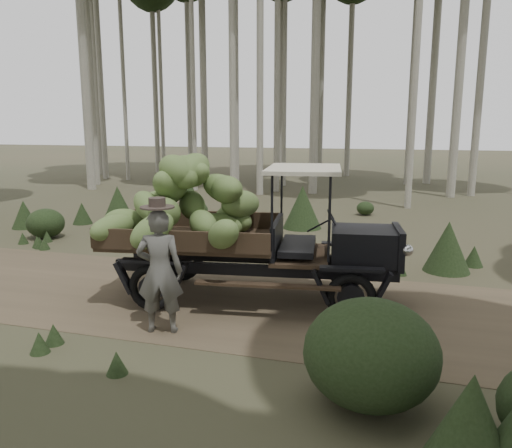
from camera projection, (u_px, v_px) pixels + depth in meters
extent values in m
plane|color=#473D2B|center=(144.00, 292.00, 9.23)|extent=(120.00, 120.00, 0.00)
cube|color=brown|center=(144.00, 291.00, 9.23)|extent=(70.00, 4.00, 0.01)
cube|color=black|center=(363.00, 245.00, 8.40)|extent=(1.17, 1.12, 0.57)
cube|color=black|center=(398.00, 246.00, 8.32)|extent=(0.24, 1.05, 0.65)
cube|color=black|center=(277.00, 236.00, 8.59)|extent=(0.28, 1.46, 0.57)
cube|color=#38281C|center=(195.00, 240.00, 8.81)|extent=(3.14, 2.25, 0.08)
cube|color=#38281C|center=(207.00, 219.00, 9.69)|extent=(2.90, 0.46, 0.33)
cube|color=#38281C|center=(179.00, 241.00, 7.87)|extent=(2.90, 0.46, 0.33)
cube|color=#38281C|center=(116.00, 227.00, 8.99)|extent=(0.32, 1.87, 0.33)
cube|color=beige|center=(304.00, 169.00, 8.30)|extent=(1.43, 1.92, 0.06)
cube|color=black|center=(259.00, 258.00, 9.12)|extent=(4.76, 0.75, 0.19)
cube|color=black|center=(253.00, 270.00, 8.35)|extent=(4.76, 0.75, 0.19)
torus|color=black|center=(347.00, 268.00, 9.36)|extent=(0.80, 0.25, 0.79)
torus|color=black|center=(351.00, 298.00, 7.74)|extent=(0.80, 0.25, 0.79)
torus|color=black|center=(181.00, 261.00, 9.82)|extent=(0.80, 0.25, 0.79)
torus|color=black|center=(152.00, 288.00, 8.21)|extent=(0.80, 0.25, 0.79)
sphere|color=beige|center=(399.00, 237.00, 8.75)|extent=(0.19, 0.19, 0.19)
sphere|color=beige|center=(407.00, 250.00, 7.84)|extent=(0.19, 0.19, 0.19)
ellipsoid|color=#5E773E|center=(203.00, 224.00, 8.48)|extent=(0.85, 0.88, 0.62)
ellipsoid|color=#5E773E|center=(192.00, 205.00, 9.01)|extent=(0.87, 0.97, 0.69)
ellipsoid|color=#5E773E|center=(168.00, 185.00, 8.54)|extent=(0.55, 0.93, 0.74)
ellipsoid|color=#5E773E|center=(194.00, 175.00, 8.66)|extent=(0.96, 0.86, 0.63)
ellipsoid|color=#5E773E|center=(219.00, 225.00, 8.90)|extent=(0.93, 0.56, 0.51)
ellipsoid|color=#5E773E|center=(241.00, 204.00, 9.04)|extent=(0.83, 1.02, 0.54)
ellipsoid|color=#5E773E|center=(226.00, 190.00, 8.72)|extent=(0.98, 0.99, 0.58)
ellipsoid|color=#5E773E|center=(180.00, 173.00, 8.56)|extent=(1.07, 0.90, 0.73)
ellipsoid|color=#5E773E|center=(113.00, 228.00, 8.26)|extent=(0.70, 0.97, 0.48)
ellipsoid|color=#5E773E|center=(149.00, 207.00, 8.44)|extent=(0.99, 0.88, 0.71)
ellipsoid|color=#5E773E|center=(172.00, 187.00, 8.68)|extent=(0.52, 0.70, 0.53)
ellipsoid|color=#5E773E|center=(184.00, 170.00, 8.75)|extent=(0.53, 0.71, 0.53)
ellipsoid|color=#5E773E|center=(146.00, 222.00, 9.00)|extent=(0.82, 0.69, 0.52)
ellipsoid|color=#5E773E|center=(165.00, 213.00, 8.30)|extent=(0.73, 1.04, 0.69)
ellipsoid|color=#5E773E|center=(172.00, 189.00, 8.83)|extent=(0.56, 0.95, 0.74)
ellipsoid|color=#5E773E|center=(176.00, 170.00, 8.45)|extent=(0.89, 0.68, 0.70)
ellipsoid|color=#5E773E|center=(234.00, 219.00, 9.27)|extent=(1.01, 0.84, 0.57)
ellipsoid|color=#5E773E|center=(160.00, 204.00, 8.79)|extent=(0.82, 0.62, 0.58)
ellipsoid|color=#5E773E|center=(223.00, 189.00, 8.91)|extent=(0.90, 0.49, 0.73)
ellipsoid|color=#5E773E|center=(192.00, 169.00, 8.61)|extent=(0.66, 1.02, 0.74)
ellipsoid|color=#5E773E|center=(126.00, 223.00, 8.81)|extent=(1.02, 0.91, 0.65)
ellipsoid|color=#5E773E|center=(152.00, 231.00, 7.85)|extent=(0.95, 0.98, 0.79)
ellipsoid|color=#5E773E|center=(223.00, 234.00, 7.69)|extent=(0.90, 0.92, 0.73)
imported|color=#52514B|center=(160.00, 272.00, 7.27)|extent=(0.77, 0.62, 1.86)
cylinder|color=#382D27|center=(157.00, 207.00, 7.09)|extent=(0.61, 0.61, 0.02)
cylinder|color=#382D27|center=(157.00, 203.00, 7.08)|extent=(0.31, 0.31, 0.15)
cylinder|color=#B2AD9E|center=(192.00, 22.00, 22.28)|extent=(0.21, 0.21, 15.18)
cylinder|color=#B2AD9E|center=(97.00, 16.00, 27.28)|extent=(0.33, 0.33, 17.87)
cylinder|color=#B2AD9E|center=(121.00, 22.00, 26.63)|extent=(0.22, 0.22, 16.96)
cylinder|color=#B2AD9E|center=(278.00, 7.00, 21.73)|extent=(0.26, 0.26, 16.22)
cylinder|color=#B2AD9E|center=(187.00, 32.00, 27.88)|extent=(0.25, 0.25, 16.29)
cylinder|color=#B2AD9E|center=(81.00, 13.00, 22.52)|extent=(0.42, 0.42, 16.08)
cylinder|color=#B2AD9E|center=(232.00, 1.00, 20.89)|extent=(0.30, 0.30, 16.29)
cylinder|color=#B2AD9E|center=(316.00, 20.00, 21.22)|extent=(0.38, 0.38, 14.89)
cylinder|color=#B2AD9E|center=(351.00, 34.00, 28.91)|extent=(0.33, 0.33, 16.53)
cylinder|color=#B2AD9E|center=(282.00, 32.00, 28.51)|extent=(0.39, 0.39, 16.57)
cylinder|color=#B2AD9E|center=(323.00, 12.00, 28.97)|extent=(0.35, 0.35, 19.04)
cylinder|color=#B2AD9E|center=(93.00, 22.00, 29.78)|extent=(0.34, 0.34, 18.15)
cylinder|color=#B2AD9E|center=(234.00, 20.00, 22.10)|extent=(0.36, 0.36, 15.24)
cylinder|color=#B2AD9E|center=(416.00, 16.00, 24.52)|extent=(0.28, 0.28, 16.62)
cylinder|color=#B2AD9E|center=(153.00, 40.00, 31.07)|extent=(0.33, 0.33, 16.58)
cylinder|color=#B2AD9E|center=(464.00, 9.00, 19.97)|extent=(0.37, 0.37, 15.23)
cone|color=#233319|center=(118.00, 207.00, 14.93)|extent=(1.13, 1.13, 1.25)
ellipsoid|color=#233319|center=(46.00, 223.00, 13.57)|extent=(1.00, 1.00, 0.80)
cone|color=#233319|center=(470.00, 428.00, 4.23)|extent=(0.90, 0.90, 1.00)
cone|color=#233319|center=(251.00, 220.00, 14.09)|extent=(0.73, 0.73, 0.81)
ellipsoid|color=#233319|center=(365.00, 208.00, 17.07)|extent=(0.59, 0.59, 0.47)
cone|color=#233319|center=(82.00, 213.00, 15.56)|extent=(0.60, 0.60, 0.67)
ellipsoid|color=#233319|center=(371.00, 353.00, 5.39)|extent=(1.47, 1.47, 1.18)
cone|color=#233319|center=(474.00, 256.00, 10.86)|extent=(0.41, 0.41, 0.46)
ellipsoid|color=#233319|center=(195.00, 211.00, 15.83)|extent=(0.86, 0.86, 0.69)
cone|color=#233319|center=(302.00, 207.00, 14.84)|extent=(1.15, 1.15, 1.28)
cone|color=#233319|center=(24.00, 214.00, 14.91)|extent=(0.75, 0.75, 0.83)
cone|color=#233319|center=(190.00, 197.00, 17.49)|extent=(1.00, 1.00, 1.11)
cone|color=#233319|center=(448.00, 246.00, 10.43)|extent=(0.96, 0.96, 1.07)
cone|color=#233319|center=(47.00, 236.00, 13.15)|extent=(0.27, 0.27, 0.30)
cone|color=#233319|center=(40.00, 242.00, 12.46)|extent=(0.27, 0.27, 0.30)
cone|color=#233319|center=(127.00, 246.00, 12.12)|extent=(0.27, 0.27, 0.30)
cone|color=#233319|center=(44.00, 244.00, 12.35)|extent=(0.27, 0.27, 0.30)
cone|color=#233319|center=(401.00, 268.00, 10.23)|extent=(0.27, 0.27, 0.30)
cone|color=#233319|center=(54.00, 334.00, 7.00)|extent=(0.27, 0.27, 0.30)
cone|color=#233319|center=(39.00, 342.00, 6.72)|extent=(0.27, 0.27, 0.30)
cone|color=#233319|center=(126.00, 246.00, 12.14)|extent=(0.27, 0.27, 0.30)
cone|color=#233319|center=(117.00, 363.00, 6.15)|extent=(0.27, 0.27, 0.30)
cone|color=#233319|center=(37.00, 242.00, 12.56)|extent=(0.27, 0.27, 0.30)
cone|color=#233319|center=(483.00, 415.00, 5.03)|extent=(0.27, 0.27, 0.30)
cone|color=#233319|center=(23.00, 238.00, 12.94)|extent=(0.27, 0.27, 0.30)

